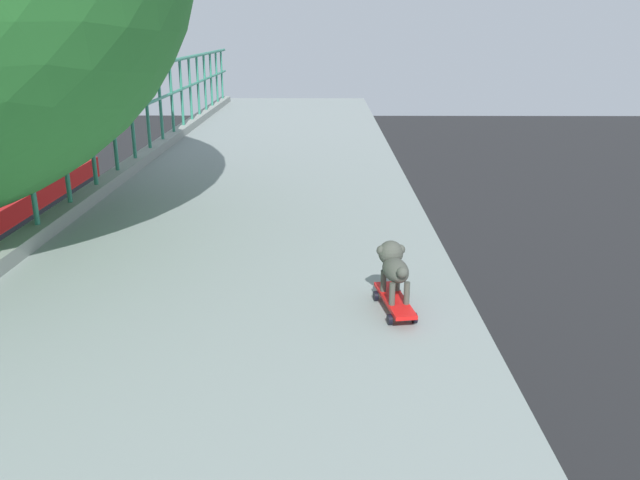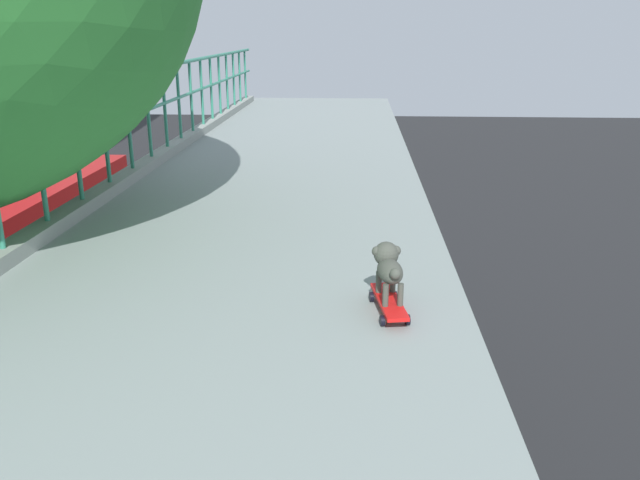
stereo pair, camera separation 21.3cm
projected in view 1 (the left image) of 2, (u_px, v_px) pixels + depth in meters
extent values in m
cylinder|color=#30866A|center=(29.00, 161.00, 5.18)|extent=(0.04, 0.04, 1.06)
cylinder|color=#30866A|center=(63.00, 145.00, 5.86)|extent=(0.04, 0.04, 1.06)
cylinder|color=#30866A|center=(91.00, 133.00, 6.54)|extent=(0.04, 0.04, 1.06)
cylinder|color=#30866A|center=(113.00, 123.00, 7.23)|extent=(0.04, 0.04, 1.06)
cylinder|color=#30866A|center=(131.00, 115.00, 7.91)|extent=(0.04, 0.04, 1.06)
cylinder|color=#30866A|center=(147.00, 108.00, 8.59)|extent=(0.04, 0.04, 1.06)
cylinder|color=#30866A|center=(160.00, 102.00, 9.28)|extent=(0.04, 0.04, 1.06)
cylinder|color=#30866A|center=(172.00, 97.00, 9.96)|extent=(0.04, 0.04, 1.06)
cylinder|color=#30866A|center=(181.00, 93.00, 10.64)|extent=(0.04, 0.04, 1.06)
cylinder|color=#30866A|center=(190.00, 89.00, 11.33)|extent=(0.04, 0.04, 1.06)
cylinder|color=#30866A|center=(198.00, 85.00, 12.01)|extent=(0.04, 0.04, 1.06)
cylinder|color=#30866A|center=(205.00, 82.00, 12.69)|extent=(0.04, 0.04, 1.06)
cylinder|color=#30866A|center=(211.00, 79.00, 13.37)|extent=(0.04, 0.04, 1.06)
cylinder|color=#30866A|center=(217.00, 77.00, 14.06)|extent=(0.04, 0.04, 1.06)
cylinder|color=#30866A|center=(222.00, 75.00, 14.74)|extent=(0.04, 0.04, 1.06)
cube|color=red|center=(7.00, 234.00, 20.05)|extent=(2.55, 10.15, 2.89)
cube|color=black|center=(4.00, 218.00, 19.89)|extent=(2.57, 9.33, 0.70)
cylinder|color=black|center=(90.00, 237.00, 23.80)|extent=(0.28, 0.96, 0.96)
cylinder|color=black|center=(24.00, 237.00, 23.82)|extent=(0.28, 0.96, 0.96)
cylinder|color=black|center=(10.00, 308.00, 17.77)|extent=(0.28, 0.96, 0.96)
cube|color=red|center=(395.00, 300.00, 3.97)|extent=(0.22, 0.56, 0.02)
cylinder|color=black|center=(398.00, 294.00, 4.16)|extent=(0.03, 0.07, 0.06)
cylinder|color=black|center=(376.00, 296.00, 4.14)|extent=(0.03, 0.07, 0.06)
cylinder|color=black|center=(414.00, 318.00, 3.83)|extent=(0.03, 0.07, 0.06)
cylinder|color=black|center=(390.00, 319.00, 3.81)|extent=(0.03, 0.07, 0.06)
cylinder|color=#43463E|center=(397.00, 280.00, 4.07)|extent=(0.04, 0.04, 0.14)
cylinder|color=#43463E|center=(383.00, 281.00, 4.05)|extent=(0.04, 0.04, 0.14)
cylinder|color=#43463E|center=(407.00, 293.00, 3.86)|extent=(0.04, 0.04, 0.14)
cylinder|color=#43463E|center=(392.00, 294.00, 3.85)|extent=(0.04, 0.04, 0.14)
ellipsoid|color=#43463E|center=(395.00, 270.00, 3.92)|extent=(0.19, 0.31, 0.13)
sphere|color=#43463E|center=(391.00, 253.00, 4.02)|extent=(0.15, 0.15, 0.15)
ellipsoid|color=#375148|center=(388.00, 251.00, 4.09)|extent=(0.06, 0.08, 0.05)
sphere|color=#43463E|center=(400.00, 250.00, 4.02)|extent=(0.07, 0.07, 0.07)
sphere|color=#43463E|center=(382.00, 250.00, 4.00)|extent=(0.07, 0.07, 0.07)
sphere|color=#43463E|center=(402.00, 272.00, 3.77)|extent=(0.07, 0.07, 0.07)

